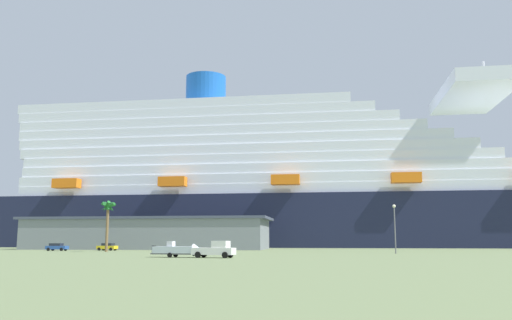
{
  "coord_description": "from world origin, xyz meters",
  "views": [
    {
      "loc": [
        17.48,
        -92.85,
        2.4
      ],
      "look_at": [
        -0.39,
        43.85,
        23.27
      ],
      "focal_mm": 36.83,
      "sensor_mm": 36.0,
      "label": 1
    }
  ],
  "objects_px": {
    "cruise_ship": "(283,191)",
    "palm_tree": "(108,211)",
    "small_boat_on_trailer": "(179,250)",
    "pickup_truck": "(215,250)",
    "parked_car_blue_suv": "(57,247)",
    "parked_car_yellow_taxi": "(107,247)",
    "street_lamp": "(395,222)"
  },
  "relations": [
    {
      "from": "pickup_truck",
      "to": "parked_car_blue_suv",
      "type": "distance_m",
      "value": 55.78
    },
    {
      "from": "palm_tree",
      "to": "parked_car_blue_suv",
      "type": "bearing_deg",
      "value": 154.03
    },
    {
      "from": "cruise_ship",
      "to": "street_lamp",
      "type": "relative_size",
      "value": 27.61
    },
    {
      "from": "pickup_truck",
      "to": "small_boat_on_trailer",
      "type": "height_order",
      "value": "pickup_truck"
    },
    {
      "from": "palm_tree",
      "to": "street_lamp",
      "type": "bearing_deg",
      "value": -6.53
    },
    {
      "from": "parked_car_blue_suv",
      "to": "small_boat_on_trailer",
      "type": "bearing_deg",
      "value": -44.62
    },
    {
      "from": "palm_tree",
      "to": "parked_car_yellow_taxi",
      "type": "distance_m",
      "value": 13.34
    },
    {
      "from": "small_boat_on_trailer",
      "to": "parked_car_blue_suv",
      "type": "bearing_deg",
      "value": 135.38
    },
    {
      "from": "small_boat_on_trailer",
      "to": "cruise_ship",
      "type": "bearing_deg",
      "value": 86.31
    },
    {
      "from": "small_boat_on_trailer",
      "to": "palm_tree",
      "type": "distance_m",
      "value": 37.86
    },
    {
      "from": "pickup_truck",
      "to": "small_boat_on_trailer",
      "type": "bearing_deg",
      "value": 170.51
    },
    {
      "from": "pickup_truck",
      "to": "palm_tree",
      "type": "xyz_separation_m",
      "value": [
        -27.93,
        30.27,
        6.89
      ]
    },
    {
      "from": "pickup_truck",
      "to": "small_boat_on_trailer",
      "type": "xyz_separation_m",
      "value": [
        -5.13,
        0.86,
        -0.08
      ]
    },
    {
      "from": "small_boat_on_trailer",
      "to": "pickup_truck",
      "type": "bearing_deg",
      "value": -9.49
    },
    {
      "from": "parked_car_yellow_taxi",
      "to": "pickup_truck",
      "type": "bearing_deg",
      "value": -51.68
    },
    {
      "from": "pickup_truck",
      "to": "parked_car_yellow_taxi",
      "type": "distance_m",
      "value": 51.92
    },
    {
      "from": "parked_car_yellow_taxi",
      "to": "cruise_ship",
      "type": "bearing_deg",
      "value": 59.92
    },
    {
      "from": "parked_car_blue_suv",
      "to": "parked_car_yellow_taxi",
      "type": "bearing_deg",
      "value": 21.33
    },
    {
      "from": "small_boat_on_trailer",
      "to": "palm_tree",
      "type": "height_order",
      "value": "palm_tree"
    },
    {
      "from": "small_boat_on_trailer",
      "to": "street_lamp",
      "type": "distance_m",
      "value": 39.2
    },
    {
      "from": "cruise_ship",
      "to": "parked_car_yellow_taxi",
      "type": "relative_size",
      "value": 51.74
    },
    {
      "from": "cruise_ship",
      "to": "parked_car_blue_suv",
      "type": "distance_m",
      "value": 76.68
    },
    {
      "from": "cruise_ship",
      "to": "street_lamp",
      "type": "xyz_separation_m",
      "value": [
        24.99,
        -74.19,
        -12.35
      ]
    },
    {
      "from": "small_boat_on_trailer",
      "to": "parked_car_yellow_taxi",
      "type": "height_order",
      "value": "small_boat_on_trailer"
    },
    {
      "from": "pickup_truck",
      "to": "palm_tree",
      "type": "relative_size",
      "value": 0.59
    },
    {
      "from": "cruise_ship",
      "to": "palm_tree",
      "type": "bearing_deg",
      "value": -113.15
    },
    {
      "from": "small_boat_on_trailer",
      "to": "street_lamp",
      "type": "xyz_separation_m",
      "value": [
        31.26,
        23.23,
        4.42
      ]
    },
    {
      "from": "cruise_ship",
      "to": "pickup_truck",
      "type": "height_order",
      "value": "cruise_ship"
    },
    {
      "from": "cruise_ship",
      "to": "parked_car_yellow_taxi",
      "type": "distance_m",
      "value": 68.62
    },
    {
      "from": "cruise_ship",
      "to": "palm_tree",
      "type": "distance_m",
      "value": 74.61
    },
    {
      "from": "street_lamp",
      "to": "parked_car_yellow_taxi",
      "type": "bearing_deg",
      "value": 164.07
    },
    {
      "from": "pickup_truck",
      "to": "parked_car_blue_suv",
      "type": "relative_size",
      "value": 1.32
    }
  ]
}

